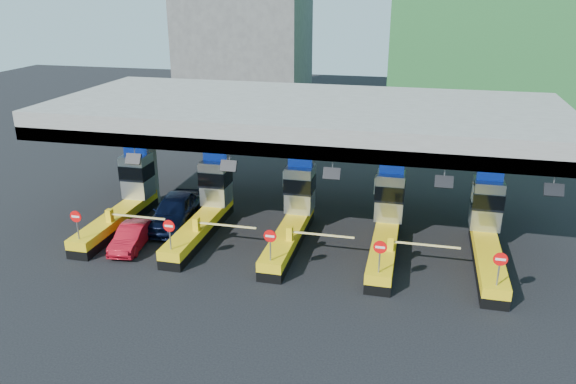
# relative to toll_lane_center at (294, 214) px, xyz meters

# --- Properties ---
(ground) EXTENTS (120.00, 120.00, 0.00)m
(ground) POSITION_rel_toll_lane_center_xyz_m (-0.00, -0.28, -1.40)
(ground) COLOR black
(ground) RESTS_ON ground
(toll_canopy) EXTENTS (28.00, 12.09, 7.00)m
(toll_canopy) POSITION_rel_toll_lane_center_xyz_m (-0.00, 2.59, 4.74)
(toll_canopy) COLOR slate
(toll_canopy) RESTS_ON ground
(toll_lane_far_left) EXTENTS (4.43, 8.00, 4.16)m
(toll_lane_far_left) POSITION_rel_toll_lane_center_xyz_m (-10.00, 0.00, 0.00)
(toll_lane_far_left) COLOR black
(toll_lane_far_left) RESTS_ON ground
(toll_lane_left) EXTENTS (4.43, 8.00, 4.16)m
(toll_lane_left) POSITION_rel_toll_lane_center_xyz_m (-5.00, 0.00, 0.00)
(toll_lane_left) COLOR black
(toll_lane_left) RESTS_ON ground
(toll_lane_center) EXTENTS (4.43, 8.00, 4.16)m
(toll_lane_center) POSITION_rel_toll_lane_center_xyz_m (0.00, 0.00, 0.00)
(toll_lane_center) COLOR black
(toll_lane_center) RESTS_ON ground
(toll_lane_right) EXTENTS (4.43, 8.00, 4.16)m
(toll_lane_right) POSITION_rel_toll_lane_center_xyz_m (5.00, 0.00, 0.00)
(toll_lane_right) COLOR black
(toll_lane_right) RESTS_ON ground
(toll_lane_far_right) EXTENTS (4.43, 8.00, 4.16)m
(toll_lane_far_right) POSITION_rel_toll_lane_center_xyz_m (10.00, 0.00, 0.00)
(toll_lane_far_right) COLOR black
(toll_lane_far_right) RESTS_ON ground
(bg_building_concrete) EXTENTS (14.00, 10.00, 18.00)m
(bg_building_concrete) POSITION_rel_toll_lane_center_xyz_m (-14.00, 35.72, 7.60)
(bg_building_concrete) COLOR #4C4C49
(bg_building_concrete) RESTS_ON ground
(van) EXTENTS (2.78, 5.57, 1.82)m
(van) POSITION_rel_toll_lane_center_xyz_m (-6.99, 0.01, -0.49)
(van) COLOR black
(van) RESTS_ON ground
(red_car) EXTENTS (1.74, 3.87, 1.23)m
(red_car) POSITION_rel_toll_lane_center_xyz_m (-8.00, -3.24, -0.78)
(red_car) COLOR maroon
(red_car) RESTS_ON ground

